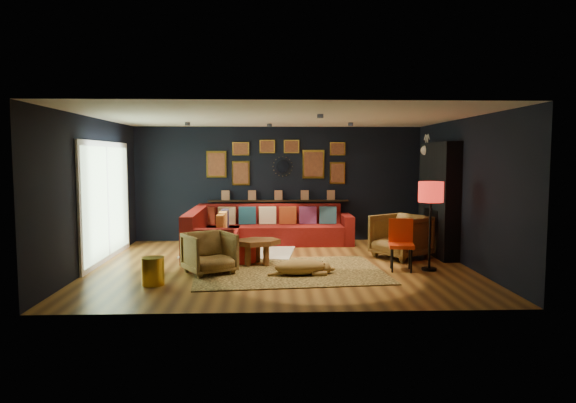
{
  "coord_description": "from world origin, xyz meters",
  "views": [
    {
      "loc": [
        -0.21,
        -8.95,
        1.92
      ],
      "look_at": [
        0.13,
        0.3,
        1.11
      ],
      "focal_mm": 32.0,
      "sensor_mm": 36.0,
      "label": 1
    }
  ],
  "objects_px": {
    "sectional": "(250,233)",
    "gold_stool": "(153,271)",
    "armchair_left": "(209,251)",
    "floor_lamp": "(431,196)",
    "dog": "(300,264)",
    "orange_chair": "(401,240)",
    "coffee_table": "(257,244)",
    "pouf": "(242,253)",
    "armchair_right": "(401,234)"
  },
  "relations": [
    {
      "from": "pouf",
      "to": "floor_lamp",
      "type": "distance_m",
      "value": 3.45
    },
    {
      "from": "armchair_left",
      "to": "floor_lamp",
      "type": "distance_m",
      "value": 3.8
    },
    {
      "from": "orange_chair",
      "to": "floor_lamp",
      "type": "height_order",
      "value": "floor_lamp"
    },
    {
      "from": "coffee_table",
      "to": "armchair_right",
      "type": "height_order",
      "value": "armchair_right"
    },
    {
      "from": "floor_lamp",
      "to": "dog",
      "type": "height_order",
      "value": "floor_lamp"
    },
    {
      "from": "armchair_left",
      "to": "armchair_right",
      "type": "height_order",
      "value": "armchair_right"
    },
    {
      "from": "dog",
      "to": "armchair_left",
      "type": "bearing_deg",
      "value": 166.55
    },
    {
      "from": "sectional",
      "to": "floor_lamp",
      "type": "height_order",
      "value": "floor_lamp"
    },
    {
      "from": "armchair_right",
      "to": "dog",
      "type": "height_order",
      "value": "armchair_right"
    },
    {
      "from": "pouf",
      "to": "armchair_right",
      "type": "xyz_separation_m",
      "value": [
        2.99,
        0.4,
        0.26
      ]
    },
    {
      "from": "coffee_table",
      "to": "pouf",
      "type": "relative_size",
      "value": 1.93
    },
    {
      "from": "gold_stool",
      "to": "coffee_table",
      "type": "bearing_deg",
      "value": 41.66
    },
    {
      "from": "coffee_table",
      "to": "sectional",
      "type": "bearing_deg",
      "value": 96.06
    },
    {
      "from": "pouf",
      "to": "dog",
      "type": "distance_m",
      "value": 1.42
    },
    {
      "from": "dog",
      "to": "pouf",
      "type": "bearing_deg",
      "value": 129.15
    },
    {
      "from": "armchair_left",
      "to": "gold_stool",
      "type": "xyz_separation_m",
      "value": [
        -0.76,
        -0.72,
        -0.17
      ]
    },
    {
      "from": "sectional",
      "to": "gold_stool",
      "type": "distance_m",
      "value": 3.4
    },
    {
      "from": "armchair_left",
      "to": "orange_chair",
      "type": "xyz_separation_m",
      "value": [
        3.22,
        0.17,
        0.13
      ]
    },
    {
      "from": "gold_stool",
      "to": "orange_chair",
      "type": "bearing_deg",
      "value": 12.57
    },
    {
      "from": "armchair_left",
      "to": "armchair_right",
      "type": "relative_size",
      "value": 0.83
    },
    {
      "from": "coffee_table",
      "to": "armchair_left",
      "type": "height_order",
      "value": "armchair_left"
    },
    {
      "from": "coffee_table",
      "to": "armchair_right",
      "type": "distance_m",
      "value": 2.77
    },
    {
      "from": "gold_stool",
      "to": "orange_chair",
      "type": "relative_size",
      "value": 0.48
    },
    {
      "from": "gold_stool",
      "to": "orange_chair",
      "type": "distance_m",
      "value": 4.09
    },
    {
      "from": "gold_stool",
      "to": "orange_chair",
      "type": "xyz_separation_m",
      "value": [
        3.98,
        0.89,
        0.3
      ]
    },
    {
      "from": "armchair_right",
      "to": "gold_stool",
      "type": "height_order",
      "value": "armchair_right"
    },
    {
      "from": "armchair_right",
      "to": "orange_chair",
      "type": "height_order",
      "value": "armchair_right"
    },
    {
      "from": "armchair_left",
      "to": "gold_stool",
      "type": "relative_size",
      "value": 1.79
    },
    {
      "from": "armchair_right",
      "to": "gold_stool",
      "type": "bearing_deg",
      "value": -99.75
    },
    {
      "from": "gold_stool",
      "to": "floor_lamp",
      "type": "bearing_deg",
      "value": 10.66
    },
    {
      "from": "armchair_left",
      "to": "floor_lamp",
      "type": "height_order",
      "value": "floor_lamp"
    },
    {
      "from": "pouf",
      "to": "dog",
      "type": "bearing_deg",
      "value": -45.34
    },
    {
      "from": "pouf",
      "to": "orange_chair",
      "type": "distance_m",
      "value": 2.82
    },
    {
      "from": "coffee_table",
      "to": "gold_stool",
      "type": "distance_m",
      "value": 2.06
    },
    {
      "from": "sectional",
      "to": "orange_chair",
      "type": "bearing_deg",
      "value": -40.3
    },
    {
      "from": "armchair_right",
      "to": "dog",
      "type": "xyz_separation_m",
      "value": [
        -2.0,
        -1.41,
        -0.26
      ]
    },
    {
      "from": "armchair_left",
      "to": "floor_lamp",
      "type": "xyz_separation_m",
      "value": [
        3.69,
        0.12,
        0.88
      ]
    },
    {
      "from": "armchair_left",
      "to": "armchair_right",
      "type": "distance_m",
      "value": 3.68
    },
    {
      "from": "pouf",
      "to": "dog",
      "type": "height_order",
      "value": "dog"
    },
    {
      "from": "pouf",
      "to": "sectional",
      "type": "bearing_deg",
      "value": 86.62
    },
    {
      "from": "coffee_table",
      "to": "pouf",
      "type": "height_order",
      "value": "coffee_table"
    },
    {
      "from": "coffee_table",
      "to": "floor_lamp",
      "type": "distance_m",
      "value": 3.1
    },
    {
      "from": "orange_chair",
      "to": "armchair_right",
      "type": "bearing_deg",
      "value": 85.78
    },
    {
      "from": "armchair_left",
      "to": "orange_chair",
      "type": "bearing_deg",
      "value": -26.8
    },
    {
      "from": "coffee_table",
      "to": "armchair_right",
      "type": "bearing_deg",
      "value": 11.54
    },
    {
      "from": "armchair_right",
      "to": "floor_lamp",
      "type": "height_order",
      "value": "floor_lamp"
    },
    {
      "from": "sectional",
      "to": "armchair_right",
      "type": "xyz_separation_m",
      "value": [
        2.9,
        -1.21,
        0.13
      ]
    },
    {
      "from": "sectional",
      "to": "dog",
      "type": "height_order",
      "value": "sectional"
    },
    {
      "from": "dog",
      "to": "sectional",
      "type": "bearing_deg",
      "value": 103.48
    },
    {
      "from": "armchair_right",
      "to": "gold_stool",
      "type": "distance_m",
      "value": 4.66
    }
  ]
}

